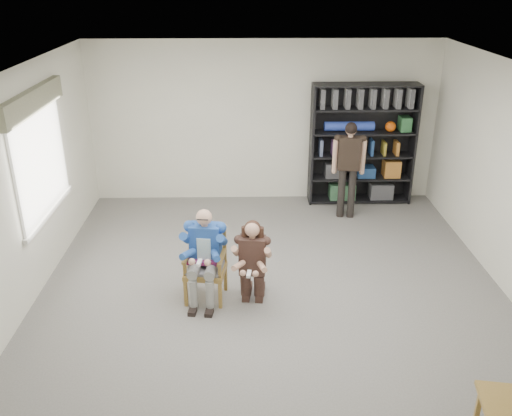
{
  "coord_description": "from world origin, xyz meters",
  "views": [
    {
      "loc": [
        -0.34,
        -5.69,
        3.82
      ],
      "look_at": [
        -0.2,
        0.6,
        1.05
      ],
      "focal_mm": 38.0,
      "sensor_mm": 36.0,
      "label": 1
    }
  ],
  "objects_px": {
    "armchair": "(205,265)",
    "standing_man": "(348,171)",
    "bookshelf": "(362,145)",
    "seated_man": "(205,255)",
    "kneeling_woman": "(252,263)"
  },
  "relations": [
    {
      "from": "standing_man",
      "to": "kneeling_woman",
      "type": "bearing_deg",
      "value": -114.55
    },
    {
      "from": "armchair",
      "to": "standing_man",
      "type": "bearing_deg",
      "value": 55.5
    },
    {
      "from": "seated_man",
      "to": "standing_man",
      "type": "height_order",
      "value": "standing_man"
    },
    {
      "from": "seated_man",
      "to": "armchair",
      "type": "bearing_deg",
      "value": -158.52
    },
    {
      "from": "bookshelf",
      "to": "standing_man",
      "type": "height_order",
      "value": "bookshelf"
    },
    {
      "from": "armchair",
      "to": "bookshelf",
      "type": "height_order",
      "value": "bookshelf"
    },
    {
      "from": "kneeling_woman",
      "to": "standing_man",
      "type": "xyz_separation_m",
      "value": [
        1.61,
        2.56,
        0.26
      ]
    },
    {
      "from": "seated_man",
      "to": "standing_man",
      "type": "distance_m",
      "value": 3.28
    },
    {
      "from": "kneeling_woman",
      "to": "seated_man",
      "type": "bearing_deg",
      "value": 175.75
    },
    {
      "from": "standing_man",
      "to": "bookshelf",
      "type": "bearing_deg",
      "value": 70.19
    },
    {
      "from": "seated_man",
      "to": "kneeling_woman",
      "type": "relative_size",
      "value": 1.09
    },
    {
      "from": "seated_man",
      "to": "kneeling_woman",
      "type": "distance_m",
      "value": 0.59
    },
    {
      "from": "kneeling_woman",
      "to": "standing_man",
      "type": "bearing_deg",
      "value": 65.25
    },
    {
      "from": "kneeling_woman",
      "to": "bookshelf",
      "type": "xyz_separation_m",
      "value": [
        1.96,
        3.23,
        0.49
      ]
    },
    {
      "from": "kneeling_woman",
      "to": "bookshelf",
      "type": "relative_size",
      "value": 0.53
    }
  ]
}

